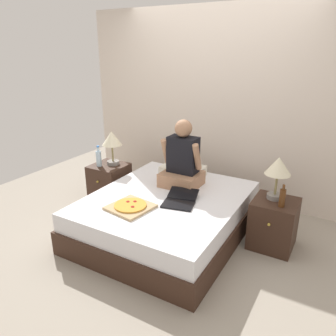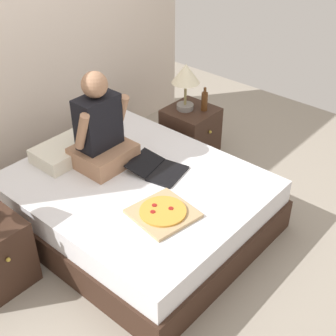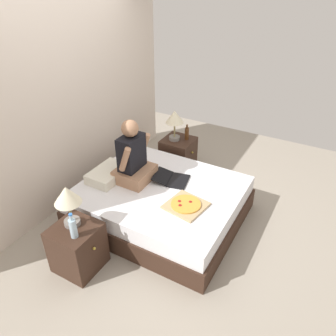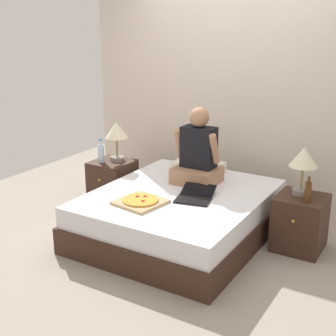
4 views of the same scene
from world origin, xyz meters
name	(u,v)px [view 2 (image 2 of 4)]	position (x,y,z in m)	size (l,w,h in m)	color
ground_plane	(139,225)	(0.00, 0.00, 0.00)	(5.82, 5.82, 0.00)	#9E9384
wall_back	(20,41)	(0.00, 1.30, 1.25)	(3.82, 0.12, 2.50)	beige
bed	(138,203)	(0.00, 0.00, 0.22)	(1.59, 1.88, 0.45)	#382319
nightstand_right	(190,133)	(1.09, 0.34, 0.26)	(0.44, 0.47, 0.52)	#382319
lamp_on_right_nightstand	(186,77)	(1.06, 0.39, 0.85)	(0.26, 0.26, 0.45)	gray
beer_bottle	(204,101)	(1.16, 0.24, 0.62)	(0.06, 0.06, 0.23)	#512D14
pillow	(67,151)	(-0.14, 0.66, 0.51)	(0.52, 0.34, 0.12)	silver
person_seated	(100,132)	(-0.01, 0.37, 0.74)	(0.47, 0.40, 0.78)	#A37556
laptop	(160,170)	(0.20, -0.06, 0.48)	(0.40, 0.47, 0.07)	black
pizza_box	(163,213)	(-0.18, -0.43, 0.47)	(0.46, 0.46, 0.05)	tan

